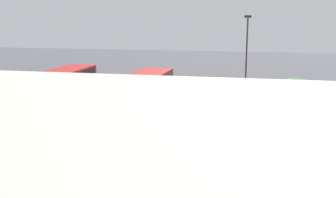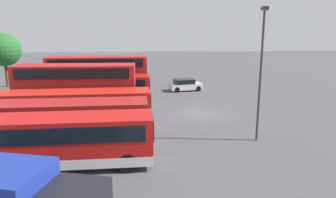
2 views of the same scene
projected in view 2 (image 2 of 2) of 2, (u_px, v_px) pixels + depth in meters
ground_plane at (196, 113)px, 29.53m from camera, size 140.00×140.00×0.00m
bus_single_deck_near_end at (52, 140)px, 17.95m from camera, size 3.03×11.34×2.95m
bus_single_deck_second at (60, 121)px, 21.40m from camera, size 2.94×11.74×2.95m
bus_single_deck_third at (74, 108)px, 24.81m from camera, size 3.03×11.86×2.95m
bus_double_decker_fourth at (76, 89)px, 28.11m from camera, size 2.68×10.32×4.55m
bus_single_deck_fifth at (93, 89)px, 32.22m from camera, size 2.61×11.46×2.95m
bus_double_decker_sixth at (98, 76)px, 35.21m from camera, size 2.98×10.79×4.55m
bus_single_deck_seventh at (99, 78)px, 39.04m from camera, size 2.68×11.13×2.95m
car_hatchback_silver at (185, 85)px, 39.54m from camera, size 2.57×4.20×1.43m
lamp_post_tall at (261, 66)px, 21.43m from camera, size 0.70×0.30×9.03m
tree_leftmost at (4, 50)px, 41.10m from camera, size 4.24×4.24×6.93m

